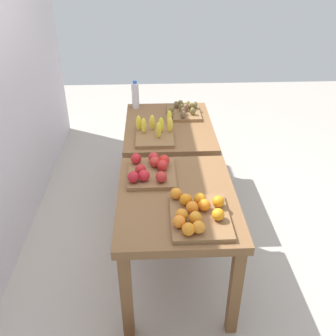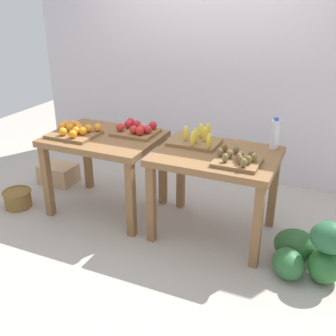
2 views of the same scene
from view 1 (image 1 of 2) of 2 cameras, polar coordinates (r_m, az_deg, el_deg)
The scene contains 9 objects.
ground_plane at distance 3.46m, azimuth 0.57°, elevation -9.41°, with size 8.00×8.00×0.00m, color #B8ACA1.
display_table_left at distance 2.60m, azimuth 1.33°, elevation -6.27°, with size 1.04×0.80×0.79m.
display_table_right at distance 3.55m, azimuth 0.12°, elevation 4.86°, with size 1.04×0.80×0.79m.
orange_bin at distance 2.31m, azimuth 4.44°, elevation -6.90°, with size 0.45×0.37×0.11m.
apple_bin at distance 2.72m, azimuth -2.60°, elevation -0.30°, with size 0.40×0.35×0.11m.
banana_crate at distance 3.27m, azimuth -1.95°, elevation 5.51°, with size 0.44×0.34×0.17m.
kiwi_bin at distance 3.70m, azimuth 2.36°, elevation 8.57°, with size 0.37×0.33×0.10m.
water_bottle at distance 3.84m, azimuth -4.95°, elevation 10.89°, with size 0.07×0.07×0.28m.
watermelon_pile at distance 4.56m, azimuth 2.72°, elevation 4.31°, with size 0.59×0.57×0.51m.
Camera 1 is at (-2.61, 0.16, 2.27)m, focal length 40.34 mm.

